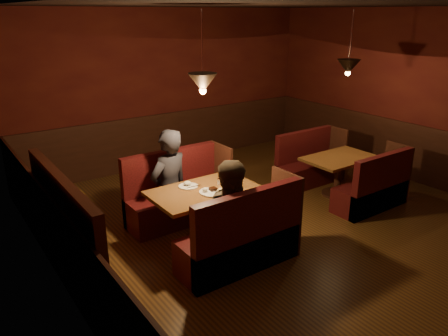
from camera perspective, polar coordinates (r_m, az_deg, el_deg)
room at (r=5.59m, az=7.53°, el=1.12°), size 6.02×7.02×2.92m
main_table at (r=5.54m, az=-2.45°, el=-4.41°), size 1.35×0.82×0.94m
main_bench_far at (r=6.24m, az=-6.11°, el=-3.97°), size 1.48×0.53×1.01m
main_bench_near at (r=5.09m, az=2.51°, el=-9.67°), size 1.48×0.53×1.01m
second_table at (r=7.23m, az=14.78°, el=0.15°), size 1.14×0.73×0.64m
second_bench_far at (r=7.73m, az=10.97°, el=0.24°), size 1.26×0.47×0.90m
second_bench_near at (r=6.93m, az=19.05°, el=-2.85°), size 1.26×0.47×0.90m
diner_a at (r=5.87m, az=-7.25°, el=0.14°), size 0.71×0.56×1.73m
diner_b at (r=4.95m, az=1.40°, el=-4.19°), size 0.80×0.63×1.63m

